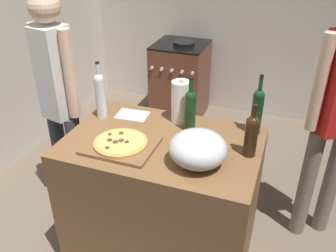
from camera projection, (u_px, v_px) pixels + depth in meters
ground_plane at (180, 180)px, 3.33m from camera, size 3.82×3.75×0.02m
kitchen_wall_rear at (228, 0)px, 4.01m from camera, size 3.82×0.10×2.60m
kitchen_wall_left at (4, 21)px, 3.18m from camera, size 0.10×3.75×2.60m
counter at (163, 200)px, 2.39m from camera, size 1.17×0.77×0.92m
cutting_board at (121, 146)px, 2.10m from camera, size 0.40×0.32×0.02m
pizza at (121, 143)px, 2.09m from camera, size 0.31×0.31×0.03m
mixing_bowl at (198, 149)px, 1.92m from camera, size 0.31×0.31×0.19m
paper_towel_roll at (181, 102)px, 2.32m from camera, size 0.12×0.12×0.28m
wine_bottle_amber at (257, 110)px, 2.17m from camera, size 0.07×0.07×0.38m
wine_bottle_clear at (251, 134)px, 1.97m from camera, size 0.07×0.07×0.31m
wine_bottle_dark at (100, 94)px, 2.35m from camera, size 0.07×0.07×0.39m
wine_bottle_green at (190, 109)px, 2.21m from camera, size 0.07×0.07×0.36m
recipe_sheet at (132, 115)px, 2.45m from camera, size 0.22×0.16×0.00m
stove at (180, 80)px, 4.23m from camera, size 0.58×0.60×0.92m
person_in_stripes at (59, 98)px, 2.54m from camera, size 0.35×0.24×1.71m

